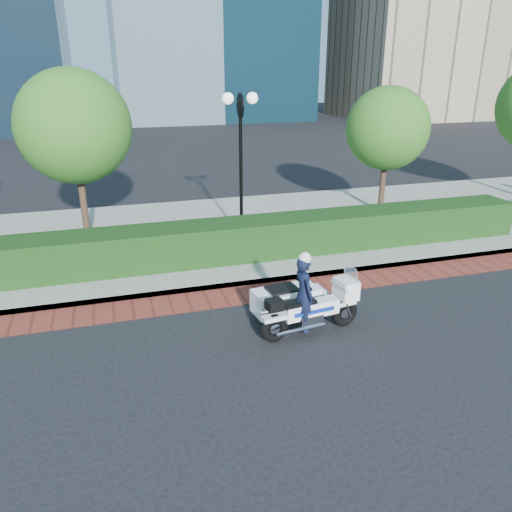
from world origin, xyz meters
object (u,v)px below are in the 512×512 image
object	(u,v)px
lamppost	(241,144)
tree_b	(74,127)
tree_c	(388,129)
police_motorcycle	(299,301)

from	to	relation	value
lamppost	tree_b	bearing A→B (deg)	163.89
lamppost	tree_b	xyz separation A→B (m)	(-4.50, 1.30, 0.48)
lamppost	tree_b	distance (m)	4.71
lamppost	tree_c	distance (m)	5.65
tree_b	tree_c	bearing A→B (deg)	-0.00
lamppost	police_motorcycle	distance (m)	5.99
police_motorcycle	lamppost	bearing A→B (deg)	80.21
tree_b	tree_c	world-z (taller)	tree_b
lamppost	tree_c	size ratio (longest dim) A/B	0.98
tree_c	police_motorcycle	bearing A→B (deg)	-130.38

